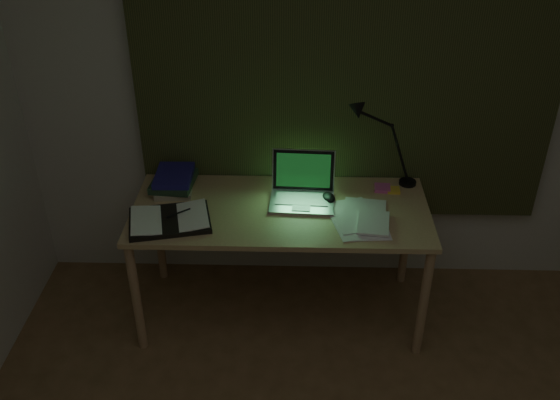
# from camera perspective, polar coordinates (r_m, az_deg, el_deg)

# --- Properties ---
(wall_back) EXTENTS (3.50, 0.00, 2.50)m
(wall_back) POSITION_cam_1_polar(r_m,az_deg,el_deg) (3.32, 6.08, 11.17)
(wall_back) COLOR beige
(wall_back) RESTS_ON ground
(curtain) EXTENTS (2.20, 0.06, 2.00)m
(curtain) POSITION_cam_1_polar(r_m,az_deg,el_deg) (3.21, 6.33, 14.25)
(curtain) COLOR #2C3319
(curtain) RESTS_ON wall_back
(desk) EXTENTS (1.52, 0.67, 0.69)m
(desk) POSITION_cam_1_polar(r_m,az_deg,el_deg) (3.39, 0.06, -5.72)
(desk) COLOR tan
(desk) RESTS_ON floor
(laptop) EXTENTS (0.35, 0.39, 0.24)m
(laptop) POSITION_cam_1_polar(r_m,az_deg,el_deg) (3.16, 2.04, 1.46)
(laptop) COLOR silver
(laptop) RESTS_ON desk
(open_textbook) EXTENTS (0.44, 0.36, 0.03)m
(open_textbook) POSITION_cam_1_polar(r_m,az_deg,el_deg) (3.12, -10.06, -1.76)
(open_textbook) COLOR white
(open_textbook) RESTS_ON desk
(book_stack) EXTENTS (0.23, 0.27, 0.10)m
(book_stack) POSITION_cam_1_polar(r_m,az_deg,el_deg) (3.38, -9.64, 1.80)
(book_stack) COLOR white
(book_stack) RESTS_ON desk
(loose_papers) EXTENTS (0.45, 0.46, 0.02)m
(loose_papers) POSITION_cam_1_polar(r_m,az_deg,el_deg) (3.10, 7.57, -1.92)
(loose_papers) COLOR white
(loose_papers) RESTS_ON desk
(mouse) EXTENTS (0.08, 0.11, 0.04)m
(mouse) POSITION_cam_1_polar(r_m,az_deg,el_deg) (3.25, 4.48, 0.24)
(mouse) COLOR black
(mouse) RESTS_ON desk
(sticky_yellow) EXTENTS (0.07, 0.07, 0.01)m
(sticky_yellow) POSITION_cam_1_polar(r_m,az_deg,el_deg) (3.38, 10.33, 0.90)
(sticky_yellow) COLOR yellow
(sticky_yellow) RESTS_ON desk
(sticky_pink) EXTENTS (0.09, 0.09, 0.02)m
(sticky_pink) POSITION_cam_1_polar(r_m,az_deg,el_deg) (3.39, 9.34, 1.08)
(sticky_pink) COLOR #E85AAD
(sticky_pink) RESTS_ON desk
(desk_lamp) EXTENTS (0.38, 0.32, 0.50)m
(desk_lamp) POSITION_cam_1_polar(r_m,az_deg,el_deg) (3.35, 12.02, 5.12)
(desk_lamp) COLOR black
(desk_lamp) RESTS_ON desk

